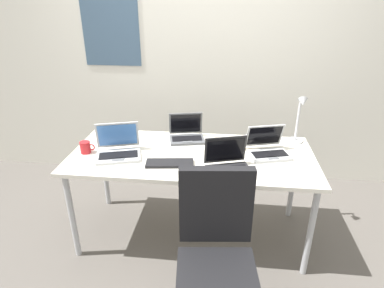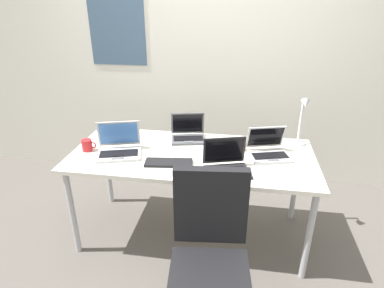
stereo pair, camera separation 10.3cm
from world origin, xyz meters
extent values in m
plane|color=#56514C|center=(0.00, 0.00, 0.00)|extent=(12.00, 12.00, 0.00)
cube|color=silver|center=(0.00, 1.10, 1.30)|extent=(6.00, 0.12, 2.60)
cube|color=#3F5972|center=(-0.90, 1.04, 1.55)|extent=(0.56, 0.01, 0.76)
cube|color=silver|center=(0.00, 0.00, 0.72)|extent=(1.80, 0.80, 0.03)
cylinder|color=#B2B5BA|center=(-0.84, -0.34, 0.35)|extent=(0.04, 0.04, 0.71)
cylinder|color=#B2B5BA|center=(0.84, -0.34, 0.35)|extent=(0.04, 0.04, 0.71)
cylinder|color=#B2B5BA|center=(-0.84, 0.34, 0.35)|extent=(0.04, 0.04, 0.71)
cylinder|color=#B2B5BA|center=(0.84, 0.34, 0.35)|extent=(0.04, 0.04, 0.71)
cylinder|color=silver|center=(0.80, 0.31, 0.75)|extent=(0.12, 0.12, 0.02)
cylinder|color=silver|center=(0.80, 0.31, 0.93)|extent=(0.02, 0.02, 0.34)
cylinder|color=silver|center=(0.80, 0.27, 1.10)|extent=(0.01, 0.08, 0.01)
cone|color=silver|center=(0.80, 0.23, 1.10)|extent=(0.07, 0.09, 0.09)
cube|color=#515459|center=(-0.07, 0.23, 0.75)|extent=(0.31, 0.24, 0.02)
cube|color=black|center=(-0.07, 0.23, 0.76)|extent=(0.26, 0.15, 0.00)
cube|color=#595B60|center=(-0.05, 0.17, 0.76)|extent=(0.08, 0.06, 0.00)
cube|color=#515459|center=(-0.09, 0.33, 0.85)|extent=(0.27, 0.09, 0.19)
cube|color=black|center=(-0.09, 0.33, 0.85)|extent=(0.24, 0.08, 0.16)
cube|color=#B7BABC|center=(0.57, 0.02, 0.75)|extent=(0.33, 0.27, 0.02)
cube|color=black|center=(0.57, 0.02, 0.76)|extent=(0.27, 0.17, 0.00)
cube|color=#595B60|center=(0.59, -0.04, 0.76)|extent=(0.09, 0.06, 0.00)
cube|color=#B7BABC|center=(0.53, 0.14, 0.85)|extent=(0.29, 0.15, 0.19)
cube|color=black|center=(0.54, 0.14, 0.85)|extent=(0.26, 0.12, 0.16)
cube|color=#B7BABC|center=(-0.52, -0.12, 0.75)|extent=(0.36, 0.30, 0.02)
cube|color=black|center=(-0.52, -0.12, 0.76)|extent=(0.30, 0.19, 0.00)
cube|color=#595B60|center=(-0.50, -0.19, 0.76)|extent=(0.10, 0.07, 0.00)
cube|color=#B7BABC|center=(-0.56, 0.01, 0.86)|extent=(0.32, 0.15, 0.21)
cube|color=#3F72BF|center=(-0.56, 0.00, 0.87)|extent=(0.28, 0.12, 0.18)
cube|color=#232326|center=(0.28, -0.25, 0.75)|extent=(0.34, 0.27, 0.02)
cube|color=black|center=(0.28, -0.25, 0.76)|extent=(0.28, 0.18, 0.00)
cube|color=#595B60|center=(0.30, -0.32, 0.76)|extent=(0.09, 0.07, 0.00)
cube|color=#232326|center=(0.24, -0.15, 0.86)|extent=(0.29, 0.12, 0.20)
cube|color=black|center=(0.25, -0.15, 0.86)|extent=(0.26, 0.10, 0.17)
cube|color=black|center=(-0.14, -0.18, 0.75)|extent=(0.34, 0.16, 0.02)
ellipsoid|color=black|center=(-0.63, 0.29, 0.76)|extent=(0.08, 0.11, 0.03)
cube|color=black|center=(-0.72, 0.11, 0.74)|extent=(0.10, 0.15, 0.01)
cylinder|color=gold|center=(0.42, 0.22, 0.77)|extent=(0.04, 0.04, 0.06)
cylinder|color=white|center=(0.42, 0.22, 0.81)|extent=(0.04, 0.04, 0.01)
cube|color=brown|center=(0.27, 0.15, 0.75)|extent=(0.22, 0.16, 0.03)
cube|color=brown|center=(0.27, 0.15, 0.78)|extent=(0.22, 0.17, 0.03)
cylinder|color=#B21E23|center=(-0.79, -0.07, 0.78)|extent=(0.08, 0.08, 0.09)
torus|color=#B21E23|center=(-0.74, -0.07, 0.79)|extent=(0.05, 0.01, 0.05)
cube|color=black|center=(0.23, -0.87, 0.42)|extent=(0.48, 0.48, 0.07)
cube|color=black|center=(0.21, -0.62, 0.73)|extent=(0.42, 0.10, 0.48)
camera|label=1|loc=(0.24, -2.17, 1.83)|focal=30.63mm
camera|label=2|loc=(0.34, -2.16, 1.83)|focal=30.63mm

